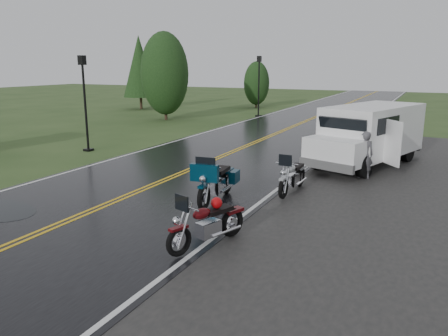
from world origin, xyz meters
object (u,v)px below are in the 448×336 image
(motorcycle_teal, at_px, (204,187))
(lamp_post_far_left, at_px, (259,86))
(motorcycle_red, at_px, (179,230))
(person_at_van, at_px, (364,156))
(lamp_post_near_left, at_px, (85,104))
(van_white, at_px, (319,139))
(motorcycle_silver, at_px, (284,180))

(motorcycle_teal, relative_size, lamp_post_far_left, 0.54)
(motorcycle_red, distance_m, lamp_post_far_left, 25.26)
(person_at_van, bearing_deg, motorcycle_teal, 37.38)
(person_at_van, relative_size, lamp_post_near_left, 0.38)
(motorcycle_red, height_order, lamp_post_near_left, lamp_post_near_left)
(van_white, xyz_separation_m, lamp_post_far_left, (-8.35, 15.15, 1.08))
(motorcycle_red, xyz_separation_m, person_at_van, (2.36, 8.21, 0.19))
(lamp_post_far_left, bearing_deg, motorcycle_teal, -72.23)
(motorcycle_red, xyz_separation_m, motorcycle_silver, (0.66, 4.64, 0.01))
(motorcycle_silver, relative_size, person_at_van, 1.31)
(person_at_van, distance_m, lamp_post_far_left, 18.79)
(motorcycle_silver, relative_size, lamp_post_far_left, 0.47)
(van_white, xyz_separation_m, lamp_post_near_left, (-10.38, -0.89, 0.96))
(motorcycle_teal, xyz_separation_m, lamp_post_near_left, (-8.85, 5.25, 1.43))
(motorcycle_red, relative_size, lamp_post_near_left, 0.50)
(motorcycle_silver, xyz_separation_m, van_white, (-0.03, 4.21, 0.55))
(motorcycle_silver, bearing_deg, van_white, 91.96)
(motorcycle_red, distance_m, lamp_post_near_left, 12.68)
(motorcycle_silver, bearing_deg, person_at_van, 66.13)
(person_at_van, xyz_separation_m, lamp_post_near_left, (-12.10, -0.24, 1.33))
(motorcycle_red, distance_m, motorcycle_silver, 4.69)
(motorcycle_silver, xyz_separation_m, lamp_post_near_left, (-10.41, 3.32, 1.51))
(lamp_post_near_left, xyz_separation_m, lamp_post_far_left, (2.03, 16.04, 0.12))
(motorcycle_teal, height_order, lamp_post_near_left, lamp_post_near_left)
(lamp_post_near_left, bearing_deg, motorcycle_silver, -17.70)
(lamp_post_near_left, bearing_deg, motorcycle_teal, -30.68)
(motorcycle_silver, xyz_separation_m, lamp_post_far_left, (-8.38, 19.36, 1.63))
(motorcycle_red, relative_size, motorcycle_silver, 0.99)
(van_white, relative_size, lamp_post_far_left, 1.33)
(motorcycle_red, xyz_separation_m, van_white, (0.63, 8.85, 0.56))
(motorcycle_silver, distance_m, lamp_post_near_left, 11.03)
(van_white, bearing_deg, motorcycle_teal, -85.56)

